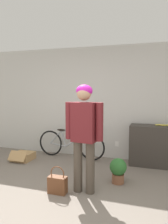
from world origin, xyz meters
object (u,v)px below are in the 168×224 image
at_px(handbag, 58,184).
at_px(potted_plant, 118,169).
at_px(banana, 163,125).
at_px(person, 84,129).
at_px(bicycle, 70,144).
at_px(cardboard_box, 23,156).

relative_size(handbag, potted_plant, 1.00).
relative_size(banana, potted_plant, 0.78).
relative_size(person, potted_plant, 3.89).
bearing_deg(potted_plant, person, -132.79).
bearing_deg(bicycle, cardboard_box, -150.30).
bearing_deg(cardboard_box, banana, 10.39).
relative_size(banana, cardboard_box, 0.67).
bearing_deg(cardboard_box, bicycle, 26.09).
bearing_deg(cardboard_box, person, -30.28).
bearing_deg(banana, cardboard_box, -169.61).
distance_m(person, cardboard_box, 2.30).
height_order(person, potted_plant, person).
height_order(bicycle, banana, banana).
height_order(bicycle, potted_plant, bicycle).
bearing_deg(cardboard_box, potted_plant, -14.00).
relative_size(bicycle, potted_plant, 3.88).
bearing_deg(bicycle, handbag, -71.39).
bearing_deg(cardboard_box, handbag, -40.53).
bearing_deg(bicycle, banana, 5.66).
distance_m(cardboard_box, potted_plant, 2.35).
height_order(person, bicycle, person).
distance_m(bicycle, cardboard_box, 1.12).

